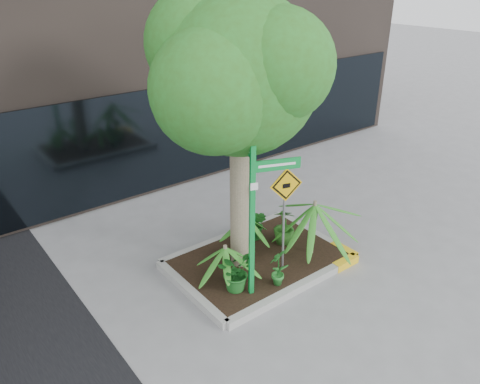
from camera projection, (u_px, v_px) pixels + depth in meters
ground at (261, 275)px, 8.93m from camera, size 80.00×80.00×0.00m
planter at (261, 260)px, 9.21m from camera, size 3.35×2.36×0.15m
tree at (239, 75)px, 7.53m from camera, size 3.41×3.03×5.12m
palm_front at (315, 204)px, 8.90m from camera, size 1.30×1.30×1.44m
palm_left at (225, 248)px, 8.30m from camera, size 0.80×0.80×0.88m
palm_back at (247, 218)px, 9.28m from camera, size 0.80×0.80×0.89m
shrub_a at (236, 271)px, 8.17m from camera, size 0.85×0.85×0.72m
shrub_b at (284, 226)px, 9.54m from camera, size 0.61×0.61×0.77m
shrub_c at (278, 267)px, 8.28m from camera, size 0.51×0.51×0.73m
shrub_d at (257, 224)px, 9.68m from camera, size 0.49×0.49×0.70m
street_sign_post at (254, 208)px, 7.58m from camera, size 0.80×1.05×2.88m
cattle_sign at (285, 203)px, 8.29m from camera, size 0.61×0.19×2.05m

